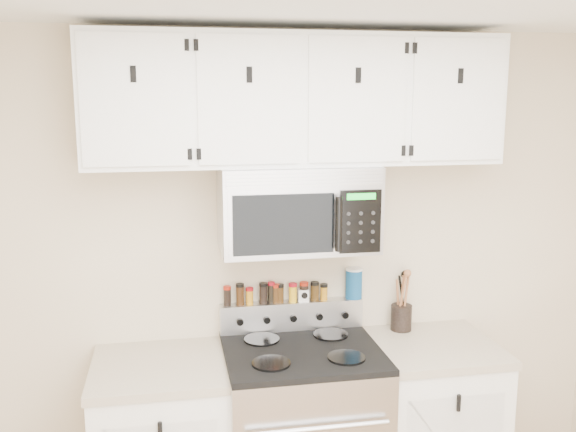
% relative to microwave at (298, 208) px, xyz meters
% --- Properties ---
extents(back_wall, '(3.50, 0.01, 2.50)m').
position_rel_microwave_xyz_m(back_wall, '(-0.00, 0.19, -0.38)').
color(back_wall, '#BEAC8E').
rests_on(back_wall, floor).
extents(base_cabinet_right, '(0.64, 0.62, 0.92)m').
position_rel_microwave_xyz_m(base_cabinet_right, '(0.69, -0.10, -1.17)').
color(base_cabinet_right, white).
rests_on(base_cabinet_right, floor).
extents(microwave, '(0.76, 0.44, 0.42)m').
position_rel_microwave_xyz_m(microwave, '(0.00, 0.00, 0.00)').
color(microwave, '#9E9EA3').
rests_on(microwave, back_wall).
extents(upper_cabinets, '(2.00, 0.35, 0.62)m').
position_rel_microwave_xyz_m(upper_cabinets, '(-0.00, 0.03, 0.52)').
color(upper_cabinets, white).
rests_on(upper_cabinets, back_wall).
extents(utensil_crock, '(0.11, 0.11, 0.33)m').
position_rel_microwave_xyz_m(utensil_crock, '(0.59, 0.11, -0.63)').
color(utensil_crock, black).
rests_on(utensil_crock, base_cabinet_right).
extents(kitchen_timer, '(0.06, 0.05, 0.06)m').
position_rel_microwave_xyz_m(kitchen_timer, '(0.06, 0.16, -0.50)').
color(kitchen_timer, white).
rests_on(kitchen_timer, range).
extents(salt_canister, '(0.09, 0.09, 0.17)m').
position_rel_microwave_xyz_m(salt_canister, '(0.34, 0.16, -0.45)').
color(salt_canister, navy).
rests_on(salt_canister, range).
extents(spice_jar_0, '(0.04, 0.04, 0.10)m').
position_rel_microwave_xyz_m(spice_jar_0, '(-0.34, 0.16, -0.48)').
color(spice_jar_0, black).
rests_on(spice_jar_0, range).
extents(spice_jar_1, '(0.04, 0.04, 0.11)m').
position_rel_microwave_xyz_m(spice_jar_1, '(-0.27, 0.16, -0.47)').
color(spice_jar_1, '#3A210D').
rests_on(spice_jar_1, range).
extents(spice_jar_2, '(0.04, 0.04, 0.09)m').
position_rel_microwave_xyz_m(spice_jar_2, '(-0.22, 0.16, -0.48)').
color(spice_jar_2, orange).
rests_on(spice_jar_2, range).
extents(spice_jar_3, '(0.04, 0.04, 0.11)m').
position_rel_microwave_xyz_m(spice_jar_3, '(-0.15, 0.16, -0.47)').
color(spice_jar_3, black).
rests_on(spice_jar_3, range).
extents(spice_jar_4, '(0.04, 0.04, 0.11)m').
position_rel_microwave_xyz_m(spice_jar_4, '(-0.11, 0.16, -0.47)').
color(spice_jar_4, black).
rests_on(spice_jar_4, range).
extents(spice_jar_5, '(0.04, 0.04, 0.10)m').
position_rel_microwave_xyz_m(spice_jar_5, '(-0.09, 0.16, -0.48)').
color(spice_jar_5, '#422810').
rests_on(spice_jar_5, range).
extents(spice_jar_6, '(0.04, 0.04, 0.10)m').
position_rel_microwave_xyz_m(spice_jar_6, '(-0.06, 0.16, -0.48)').
color(spice_jar_6, '#422910').
rests_on(spice_jar_6, range).
extents(spice_jar_7, '(0.04, 0.04, 0.10)m').
position_rel_microwave_xyz_m(spice_jar_7, '(0.01, 0.16, -0.48)').
color(spice_jar_7, yellow).
rests_on(spice_jar_7, range).
extents(spice_jar_8, '(0.05, 0.05, 0.10)m').
position_rel_microwave_xyz_m(spice_jar_8, '(0.07, 0.16, -0.48)').
color(spice_jar_8, black).
rests_on(spice_jar_8, range).
extents(spice_jar_9, '(0.04, 0.04, 0.10)m').
position_rel_microwave_xyz_m(spice_jar_9, '(0.13, 0.16, -0.48)').
color(spice_jar_9, '#402A0F').
rests_on(spice_jar_9, range).
extents(spice_jar_10, '(0.04, 0.04, 0.09)m').
position_rel_microwave_xyz_m(spice_jar_10, '(0.18, 0.16, -0.49)').
color(spice_jar_10, orange).
rests_on(spice_jar_10, range).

